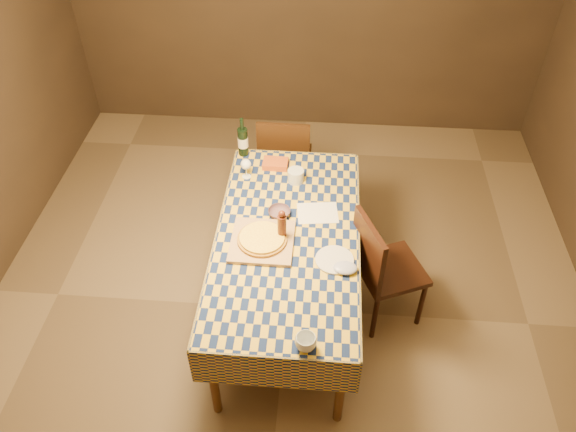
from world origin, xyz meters
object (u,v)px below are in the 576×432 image
at_px(white_plate, 335,260).
at_px(chair_far, 285,158).
at_px(pizza, 262,238).
at_px(cutting_board, 262,241).
at_px(wine_bottle, 243,141).
at_px(dining_table, 287,244).
at_px(bowl, 279,213).
at_px(chair_right, 381,266).

relative_size(white_plate, chair_far, 0.26).
xyz_separation_m(pizza, chair_far, (0.04, 1.24, -0.29)).
distance_m(cutting_board, wine_bottle, 0.97).
height_order(dining_table, wine_bottle, wine_bottle).
distance_m(cutting_board, chair_far, 1.27).
relative_size(bowl, chair_right, 0.16).
distance_m(dining_table, pizza, 0.21).
bearing_deg(bowl, white_plate, -45.49).
distance_m(wine_bottle, chair_far, 0.56).
bearing_deg(dining_table, cutting_board, -154.02).
bearing_deg(pizza, chair_far, 88.09).
relative_size(wine_bottle, chair_far, 0.34).
height_order(bowl, chair_right, chair_right).
distance_m(dining_table, white_plate, 0.37).
relative_size(bowl, wine_bottle, 0.47).
bearing_deg(pizza, bowl, 72.24).
xyz_separation_m(pizza, bowl, (0.09, 0.27, -0.02)).
xyz_separation_m(dining_table, white_plate, (0.31, -0.19, 0.08)).
relative_size(cutting_board, chair_right, 0.43).
relative_size(bowl, white_plate, 0.62).
xyz_separation_m(bowl, white_plate, (0.38, -0.39, -0.02)).
bearing_deg(bowl, chair_right, -14.45).
xyz_separation_m(dining_table, pizza, (-0.16, -0.08, 0.12)).
height_order(pizza, chair_far, chair_far).
bearing_deg(pizza, white_plate, -14.26).
distance_m(cutting_board, pizza, 0.03).
height_order(wine_bottle, chair_right, wine_bottle).
height_order(white_plate, chair_far, chair_far).
relative_size(pizza, white_plate, 1.51).
bearing_deg(cutting_board, dining_table, 25.98).
bearing_deg(pizza, wine_bottle, 104.83).
relative_size(wine_bottle, white_plate, 1.31).
height_order(dining_table, cutting_board, cutting_board).
height_order(wine_bottle, chair_far, wine_bottle).
relative_size(dining_table, bowl, 12.30).
xyz_separation_m(bowl, chair_right, (0.70, -0.18, -0.27)).
bearing_deg(white_plate, pizza, 165.74).
distance_m(wine_bottle, white_plate, 1.28).
distance_m(white_plate, chair_right, 0.46).
bearing_deg(wine_bottle, cutting_board, -75.17).
bearing_deg(chair_right, wine_bottle, 140.69).
distance_m(white_plate, chair_far, 1.44).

